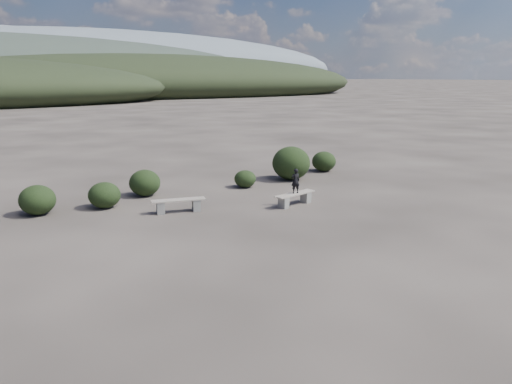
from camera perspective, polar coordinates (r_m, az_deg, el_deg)
ground at (r=14.59m, az=8.98°, el=-6.64°), size 1200.00×1200.00×0.00m
bench_left at (r=18.51m, az=-8.85°, el=-1.42°), size 2.01×0.88×0.49m
bench_right at (r=19.37m, az=4.46°, el=-0.67°), size 1.94×0.77×0.48m
seated_person at (r=19.24m, az=4.53°, el=1.27°), size 0.39×0.29×0.96m
shrub_a at (r=19.74m, az=-16.94°, el=-0.34°), size 1.21×1.21×0.99m
shrub_b at (r=21.29m, az=-12.60°, el=1.03°), size 1.29×1.29×1.10m
shrub_c at (r=22.40m, az=-1.25°, el=1.51°), size 0.97×0.97×0.78m
shrub_d at (r=24.12m, az=4.04°, el=3.32°), size 1.83×1.83×1.60m
shrub_e at (r=26.46m, az=7.77°, el=3.49°), size 1.25×1.25×1.04m
shrub_f at (r=19.60m, az=-23.71°, el=-0.84°), size 1.28×1.28×1.08m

